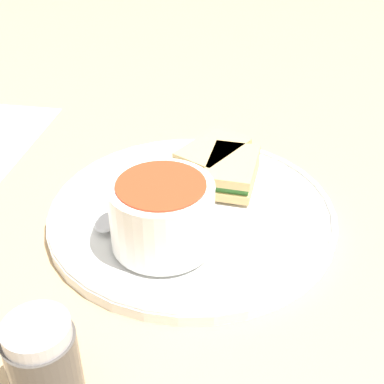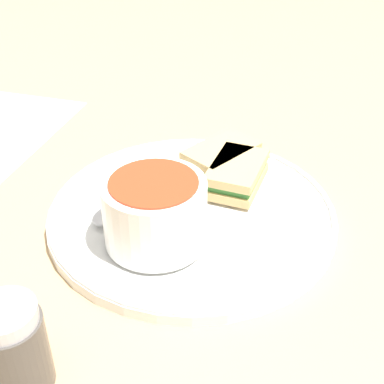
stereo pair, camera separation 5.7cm
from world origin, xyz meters
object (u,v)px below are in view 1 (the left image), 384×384
object	(u,v)px
soup_bowl	(162,214)
sandwich_half_far	(213,156)
spoon	(109,217)
sandwich_half_near	(232,171)
salt_shaker	(44,364)

from	to	relation	value
soup_bowl	sandwich_half_far	size ratio (longest dim) A/B	0.99
soup_bowl	sandwich_half_far	distance (m)	0.15
spoon	sandwich_half_far	world-z (taller)	sandwich_half_far
sandwich_half_far	spoon	bearing A→B (deg)	-131.87
sandwich_half_near	sandwich_half_far	xyz separation A→B (m)	(-0.02, 0.03, 0.00)
soup_bowl	salt_shaker	distance (m)	0.18
sandwich_half_near	salt_shaker	distance (m)	0.31
sandwich_half_near	spoon	bearing A→B (deg)	-146.66
soup_bowl	sandwich_half_near	size ratio (longest dim) A/B	1.08
spoon	sandwich_half_far	size ratio (longest dim) A/B	1.16
spoon	salt_shaker	xyz separation A→B (m)	(-0.00, -0.20, 0.02)
spoon	salt_shaker	bearing A→B (deg)	4.75
sandwich_half_far	salt_shaker	distance (m)	0.33
sandwich_half_near	soup_bowl	bearing A→B (deg)	-120.05
salt_shaker	spoon	bearing A→B (deg)	88.81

